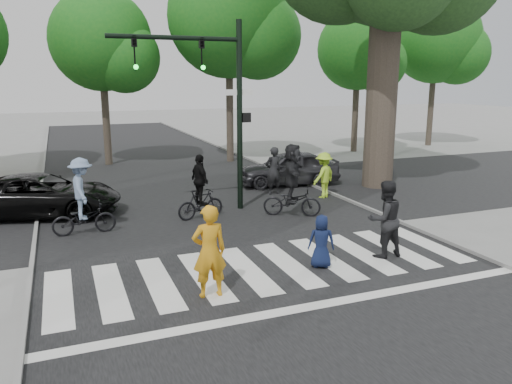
{
  "coord_description": "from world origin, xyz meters",
  "views": [
    {
      "loc": [
        -4.22,
        -8.94,
        4.23
      ],
      "look_at": [
        0.5,
        3.0,
        1.3
      ],
      "focal_mm": 35.0,
      "sensor_mm": 36.0,
      "label": 1
    }
  ],
  "objects_px": {
    "pedestrian_adult": "(385,219)",
    "car_grey": "(288,168)",
    "traffic_signal": "(214,89)",
    "cyclist_left": "(83,202)",
    "car_suv": "(42,195)",
    "pedestrian_woman": "(209,251)",
    "cyclist_mid": "(200,193)",
    "cyclist_right": "(292,184)",
    "pedestrian_child": "(321,241)"
  },
  "relations": [
    {
      "from": "pedestrian_adult",
      "to": "car_suv",
      "type": "distance_m",
      "value": 10.46
    },
    {
      "from": "traffic_signal",
      "to": "cyclist_left",
      "type": "distance_m",
      "value": 5.19
    },
    {
      "from": "cyclist_mid",
      "to": "car_grey",
      "type": "xyz_separation_m",
      "value": [
        4.64,
        3.55,
        -0.13
      ]
    },
    {
      "from": "cyclist_left",
      "to": "traffic_signal",
      "type": "bearing_deg",
      "value": 14.23
    },
    {
      "from": "pedestrian_adult",
      "to": "cyclist_left",
      "type": "xyz_separation_m",
      "value": [
        -6.65,
        4.53,
        -0.01
      ]
    },
    {
      "from": "cyclist_mid",
      "to": "pedestrian_child",
      "type": "bearing_deg",
      "value": -73.49
    },
    {
      "from": "pedestrian_child",
      "to": "car_grey",
      "type": "height_order",
      "value": "car_grey"
    },
    {
      "from": "pedestrian_adult",
      "to": "car_grey",
      "type": "relative_size",
      "value": 0.46
    },
    {
      "from": "pedestrian_adult",
      "to": "car_grey",
      "type": "xyz_separation_m",
      "value": [
        1.42,
        8.44,
        -0.25
      ]
    },
    {
      "from": "pedestrian_woman",
      "to": "cyclist_mid",
      "type": "relative_size",
      "value": 0.94
    },
    {
      "from": "pedestrian_child",
      "to": "car_grey",
      "type": "xyz_separation_m",
      "value": [
        3.17,
        8.51,
        0.07
      ]
    },
    {
      "from": "traffic_signal",
      "to": "car_grey",
      "type": "bearing_deg",
      "value": 35.93
    },
    {
      "from": "pedestrian_woman",
      "to": "cyclist_mid",
      "type": "height_order",
      "value": "cyclist_mid"
    },
    {
      "from": "pedestrian_child",
      "to": "car_suv",
      "type": "relative_size",
      "value": 0.26
    },
    {
      "from": "pedestrian_woman",
      "to": "car_suv",
      "type": "height_order",
      "value": "pedestrian_woman"
    },
    {
      "from": "traffic_signal",
      "to": "cyclist_left",
      "type": "relative_size",
      "value": 2.8
    },
    {
      "from": "pedestrian_child",
      "to": "cyclist_mid",
      "type": "xyz_separation_m",
      "value": [
        -1.47,
        4.96,
        0.2
      ]
    },
    {
      "from": "cyclist_mid",
      "to": "car_suv",
      "type": "bearing_deg",
      "value": 154.99
    },
    {
      "from": "cyclist_mid",
      "to": "cyclist_right",
      "type": "relative_size",
      "value": 0.87
    },
    {
      "from": "cyclist_mid",
      "to": "car_suv",
      "type": "xyz_separation_m",
      "value": [
        -4.54,
        2.12,
        -0.16
      ]
    },
    {
      "from": "cyclist_right",
      "to": "car_suv",
      "type": "relative_size",
      "value": 0.48
    },
    {
      "from": "pedestrian_child",
      "to": "cyclist_mid",
      "type": "bearing_deg",
      "value": -49.3
    },
    {
      "from": "traffic_signal",
      "to": "pedestrian_adult",
      "type": "height_order",
      "value": "traffic_signal"
    },
    {
      "from": "traffic_signal",
      "to": "car_grey",
      "type": "distance_m",
      "value": 5.83
    },
    {
      "from": "cyclist_right",
      "to": "car_grey",
      "type": "distance_m",
      "value": 4.72
    },
    {
      "from": "pedestrian_adult",
      "to": "car_suv",
      "type": "bearing_deg",
      "value": -43.41
    },
    {
      "from": "pedestrian_child",
      "to": "car_grey",
      "type": "distance_m",
      "value": 9.09
    },
    {
      "from": "pedestrian_woman",
      "to": "car_grey",
      "type": "xyz_separation_m",
      "value": [
        5.98,
        9.09,
        -0.24
      ]
    },
    {
      "from": "cyclist_mid",
      "to": "car_grey",
      "type": "relative_size",
      "value": 0.49
    },
    {
      "from": "car_suv",
      "to": "car_grey",
      "type": "distance_m",
      "value": 9.3
    },
    {
      "from": "pedestrian_adult",
      "to": "cyclist_mid",
      "type": "relative_size",
      "value": 0.94
    },
    {
      "from": "pedestrian_woman",
      "to": "cyclist_right",
      "type": "distance_m",
      "value": 6.28
    },
    {
      "from": "pedestrian_woman",
      "to": "pedestrian_child",
      "type": "height_order",
      "value": "pedestrian_woman"
    },
    {
      "from": "pedestrian_woman",
      "to": "cyclist_mid",
      "type": "xyz_separation_m",
      "value": [
        1.33,
        5.54,
        -0.12
      ]
    },
    {
      "from": "pedestrian_adult",
      "to": "car_grey",
      "type": "distance_m",
      "value": 8.56
    },
    {
      "from": "car_suv",
      "to": "cyclist_left",
      "type": "bearing_deg",
      "value": -140.09
    },
    {
      "from": "cyclist_left",
      "to": "pedestrian_child",
      "type": "bearing_deg",
      "value": -43.27
    },
    {
      "from": "cyclist_left",
      "to": "cyclist_right",
      "type": "relative_size",
      "value": 0.94
    },
    {
      "from": "cyclist_right",
      "to": "car_grey",
      "type": "height_order",
      "value": "cyclist_right"
    },
    {
      "from": "cyclist_mid",
      "to": "pedestrian_adult",
      "type": "bearing_deg",
      "value": -56.57
    },
    {
      "from": "pedestrian_woman",
      "to": "pedestrian_adult",
      "type": "distance_m",
      "value": 4.61
    },
    {
      "from": "car_suv",
      "to": "car_grey",
      "type": "height_order",
      "value": "car_grey"
    },
    {
      "from": "car_suv",
      "to": "traffic_signal",
      "type": "bearing_deg",
      "value": -89.63
    },
    {
      "from": "pedestrian_child",
      "to": "pedestrian_adult",
      "type": "distance_m",
      "value": 1.78
    },
    {
      "from": "car_suv",
      "to": "pedestrian_child",
      "type": "bearing_deg",
      "value": -124.06
    },
    {
      "from": "pedestrian_child",
      "to": "car_suv",
      "type": "height_order",
      "value": "car_suv"
    },
    {
      "from": "cyclist_left",
      "to": "car_grey",
      "type": "height_order",
      "value": "cyclist_left"
    },
    {
      "from": "pedestrian_child",
      "to": "cyclist_mid",
      "type": "relative_size",
      "value": 0.62
    },
    {
      "from": "car_grey",
      "to": "traffic_signal",
      "type": "bearing_deg",
      "value": -44.85
    },
    {
      "from": "traffic_signal",
      "to": "cyclist_left",
      "type": "xyz_separation_m",
      "value": [
        -4.12,
        -1.05,
        -2.97
      ]
    }
  ]
}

